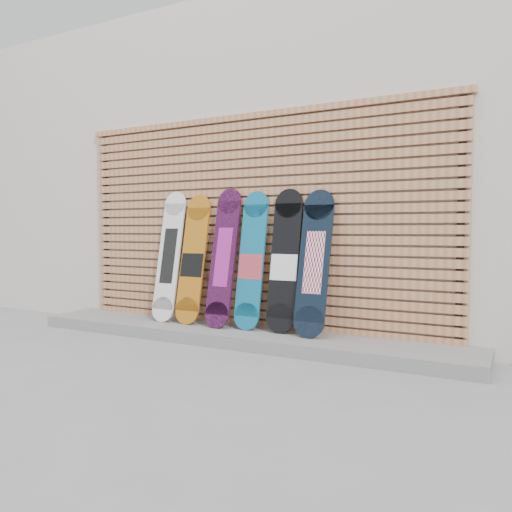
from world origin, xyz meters
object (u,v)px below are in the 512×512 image
object	(u,v)px
snowboard_2	(223,257)
snowboard_3	(251,261)
snowboard_5	(314,262)
snowboard_0	(169,256)
snowboard_4	(285,261)
snowboard_1	(193,260)

from	to	relation	value
snowboard_2	snowboard_3	size ratio (longest dim) A/B	1.03
snowboard_5	snowboard_0	bearing A→B (deg)	179.66
snowboard_4	snowboard_5	xyz separation A→B (m)	(0.32, -0.03, -0.00)
snowboard_3	snowboard_5	bearing A→B (deg)	-2.20
snowboard_1	snowboard_3	world-z (taller)	snowboard_3
snowboard_0	snowboard_1	distance (m)	0.32
snowboard_0	snowboard_3	xyz separation A→B (m)	(1.01, 0.02, -0.03)
snowboard_1	snowboard_3	bearing A→B (deg)	1.34
snowboard_1	snowboard_4	distance (m)	1.06
snowboard_0	snowboard_1	bearing A→B (deg)	-0.03
snowboard_4	snowboard_0	bearing A→B (deg)	-179.07
snowboard_1	snowboard_4	size ratio (longest dim) A/B	0.98
snowboard_1	snowboard_5	distance (m)	1.37
snowboard_2	snowboard_0	bearing A→B (deg)	179.08
snowboard_1	snowboard_2	size ratio (longest dim) A/B	0.96
snowboard_3	snowboard_5	distance (m)	0.68
snowboard_0	snowboard_1	world-z (taller)	snowboard_0
snowboard_3	snowboard_4	xyz separation A→B (m)	(0.36, 0.01, 0.01)
snowboard_0	snowboard_2	distance (m)	0.70
snowboard_0	snowboard_3	distance (m)	1.01
snowboard_0	snowboard_5	size ratio (longest dim) A/B	1.03
snowboard_2	snowboard_3	bearing A→B (deg)	5.03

